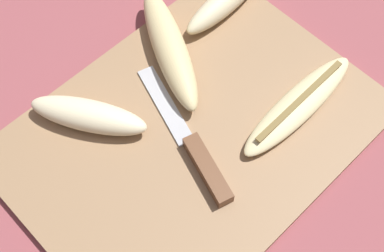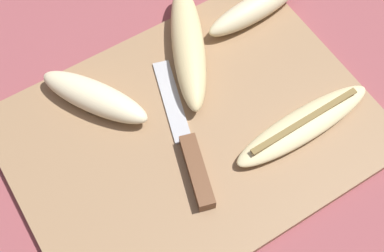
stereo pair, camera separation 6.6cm
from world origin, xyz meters
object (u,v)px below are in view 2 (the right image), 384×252
at_px(knife, 192,156).
at_px(banana_soft_right, 303,125).
at_px(banana_bright_far, 94,97).
at_px(banana_pale_long, 254,9).
at_px(banana_mellow_near, 188,45).

xyz_separation_m(knife, banana_soft_right, (0.14, -0.04, 0.00)).
bearing_deg(banana_bright_far, banana_pale_long, 2.17).
distance_m(knife, banana_mellow_near, 0.16).
relative_size(banana_soft_right, banana_mellow_near, 0.99).
xyz_separation_m(banana_bright_far, banana_mellow_near, (0.14, 0.01, 0.00)).
relative_size(knife, banana_pale_long, 1.38).
height_order(knife, banana_bright_far, banana_bright_far).
bearing_deg(banana_mellow_near, banana_bright_far, -177.95).
bearing_deg(banana_pale_long, knife, -143.42).
bearing_deg(banana_soft_right, knife, 164.72).
height_order(banana_bright_far, banana_pale_long, banana_pale_long).
relative_size(knife, banana_mellow_near, 1.06).
bearing_deg(banana_soft_right, banana_bright_far, 140.04).
xyz_separation_m(banana_pale_long, banana_mellow_near, (-0.11, -0.00, 0.00)).
bearing_deg(knife, banana_mellow_near, 76.90).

